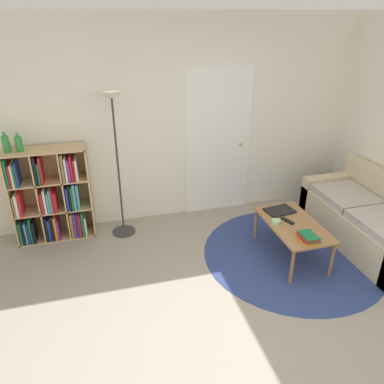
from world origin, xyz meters
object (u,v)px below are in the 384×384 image
couch (372,222)px  coffee_table (293,227)px  bowl (276,222)px  bottle_middle (19,144)px  bookshelf (52,197)px  laptop (280,211)px  floor_lamp (114,119)px  bottle_left (6,144)px

couch → coffee_table: bearing=-180.0°
bowl → bottle_middle: bearing=157.5°
bookshelf → laptop: (2.61, -0.87, -0.10)m
bookshelf → bottle_middle: size_ratio=5.54×
bowl → couch: bearing=-2.3°
floor_lamp → laptop: 2.21m
bottle_left → bottle_middle: size_ratio=1.10×
laptop → bottle_middle: (-2.85, 0.87, 0.80)m
couch → coffee_table: couch is taller
floor_lamp → coffee_table: bearing=-29.7°
bookshelf → bowl: bookshelf is taller
bookshelf → floor_lamp: 1.26m
coffee_table → bottle_left: bottle_left is taller
bottle_left → bottle_middle: 0.13m
coffee_table → bottle_left: bearing=158.9°
bookshelf → bottle_left: size_ratio=5.01×
floor_lamp → bowl: (1.62, -0.98, -1.04)m
floor_lamp → bowl: size_ratio=17.87×
floor_lamp → bottle_left: (-1.19, 0.13, -0.23)m
bookshelf → coffee_table: size_ratio=1.18×
bottle_middle → bowl: bearing=-22.5°
couch → laptop: couch is taller
floor_lamp → couch: floor_lamp is taller
bookshelf → couch: (3.71, -1.16, -0.26)m
bookshelf → bottle_middle: bearing=-179.4°
couch → bottle_left: 4.35m
couch → bottle_left: bearing=164.1°
laptop → bottle_left: (-2.98, 0.87, 0.81)m
laptop → couch: bearing=-14.8°
bookshelf → coffee_table: (2.63, -1.16, -0.16)m
bowl → bottle_middle: (-2.68, 1.11, 0.79)m
bookshelf → couch: size_ratio=0.66×
bookshelf → bottle_middle: 0.74m
bookshelf → laptop: 2.75m
floor_lamp → bottle_middle: (-1.05, 0.12, -0.24)m
bottle_left → bowl: bearing=-21.5°
floor_lamp → bottle_middle: 1.09m
laptop → bottle_middle: bearing=163.1°
couch → bottle_middle: bottle_middle is taller
bowl → coffee_table: bearing=-14.9°
coffee_table → bowl: bowl is taller
bookshelf → floor_lamp: size_ratio=0.64×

